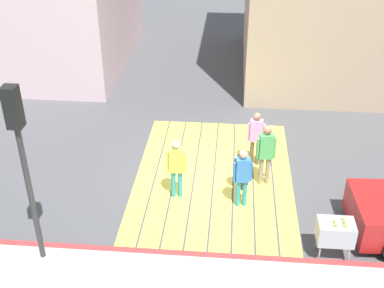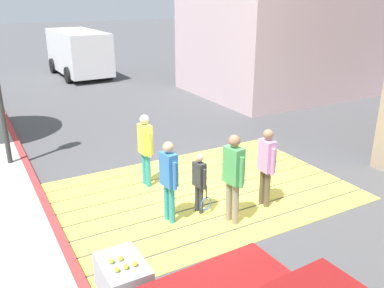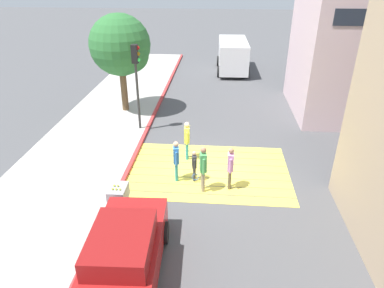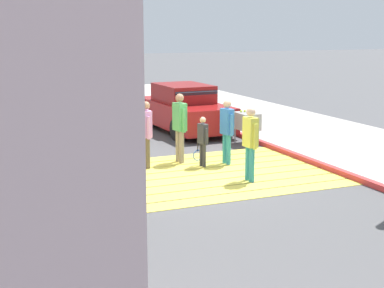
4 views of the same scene
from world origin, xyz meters
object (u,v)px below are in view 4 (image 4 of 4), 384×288
object	(u,v)px
car_parked_near_curb	(185,110)
pedestrian_child_with_racket	(202,139)
pedestrian_adult_lead	(146,130)
pedestrian_adult_trailing	(227,127)
pedestrian_teen_behind	(250,139)
pedestrian_adult_side	(180,123)
tennis_ball_cart	(247,121)

from	to	relation	value
car_parked_near_curb	pedestrian_child_with_racket	world-z (taller)	car_parked_near_curb
pedestrian_adult_lead	pedestrian_adult_trailing	size ratio (longest dim) A/B	1.01
pedestrian_adult_lead	pedestrian_teen_behind	distance (m)	2.73
pedestrian_adult_lead	pedestrian_child_with_racket	bearing A→B (deg)	163.71
car_parked_near_curb	pedestrian_teen_behind	bearing A→B (deg)	80.97
pedestrian_adult_lead	car_parked_near_curb	bearing A→B (deg)	-122.54
pedestrian_adult_lead	pedestrian_adult_side	distance (m)	1.01
pedestrian_adult_lead	pedestrian_adult_side	xyz separation A→B (m)	(-0.98, -0.24, 0.07)
car_parked_near_curb	tennis_ball_cart	xyz separation A→B (m)	(-0.90, 2.72, -0.04)
pedestrian_adult_trailing	car_parked_near_curb	bearing A→B (deg)	-99.27
tennis_ball_cart	pedestrian_teen_behind	xyz separation A→B (m)	(1.93, 3.75, 0.30)
car_parked_near_curb	pedestrian_adult_lead	distance (m)	5.21
tennis_ball_cart	pedestrian_adult_trailing	bearing A→B (deg)	50.73
pedestrian_adult_side	car_parked_near_curb	bearing A→B (deg)	-113.68
car_parked_near_curb	pedestrian_teen_behind	distance (m)	6.55
pedestrian_adult_side	pedestrian_child_with_racket	bearing A→B (deg)	119.92
pedestrian_teen_behind	pedestrian_child_with_racket	bearing A→B (deg)	-75.57
tennis_ball_cart	pedestrian_adult_trailing	distance (m)	2.67
tennis_ball_cart	pedestrian_child_with_racket	world-z (taller)	pedestrian_child_with_racket
car_parked_near_curb	pedestrian_adult_side	distance (m)	4.54
pedestrian_adult_trailing	pedestrian_teen_behind	world-z (taller)	pedestrian_teen_behind
pedestrian_adult_side	pedestrian_adult_trailing	bearing A→B (deg)	149.39
pedestrian_adult_side	pedestrian_teen_behind	size ratio (longest dim) A/B	1.05
pedestrian_adult_side	pedestrian_teen_behind	distance (m)	2.44
tennis_ball_cart	pedestrian_adult_trailing	size ratio (longest dim) A/B	0.61
car_parked_near_curb	pedestrian_child_with_racket	size ratio (longest dim) A/B	3.44
pedestrian_child_with_racket	pedestrian_teen_behind	bearing A→B (deg)	104.43
car_parked_near_curb	pedestrian_child_with_racket	distance (m)	5.00
car_parked_near_curb	pedestrian_adult_side	world-z (taller)	pedestrian_adult_side
pedestrian_adult_lead	pedestrian_adult_trailing	distance (m)	2.06
car_parked_near_curb	pedestrian_teen_behind	world-z (taller)	pedestrian_teen_behind
tennis_ball_cart	pedestrian_adult_lead	world-z (taller)	pedestrian_adult_lead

